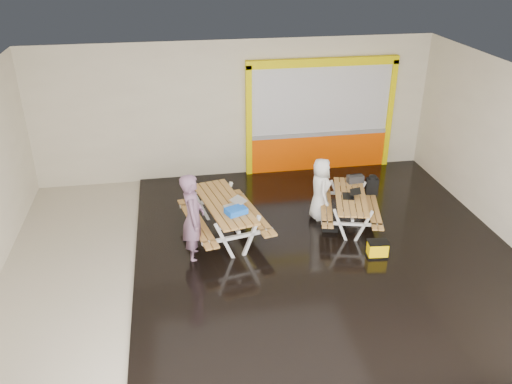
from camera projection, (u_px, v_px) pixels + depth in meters
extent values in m
cube|color=beige|center=(264.00, 257.00, 10.37)|extent=(10.00, 8.00, 0.01)
cube|color=white|center=(265.00, 82.00, 8.80)|extent=(10.00, 8.00, 0.01)
cube|color=beige|center=(235.00, 111.00, 13.11)|extent=(10.00, 0.01, 3.50)
cube|color=beige|center=(327.00, 321.00, 6.05)|extent=(10.00, 0.01, 3.50)
cube|color=black|center=(325.00, 250.00, 10.54)|extent=(7.50, 7.98, 0.05)
cube|color=#F95000|center=(318.00, 153.00, 13.94)|extent=(3.60, 0.12, 1.00)
cube|color=gray|center=(319.00, 134.00, 13.70)|extent=(3.60, 0.14, 0.10)
cube|color=silver|center=(321.00, 100.00, 13.30)|extent=(3.60, 0.08, 1.72)
cube|color=#FFEA00|center=(249.00, 123.00, 13.22)|extent=(0.14, 0.16, 2.90)
cube|color=#FFEA00|center=(389.00, 115.00, 13.79)|extent=(0.14, 0.16, 2.90)
cube|color=#FFEA00|center=(324.00, 62.00, 12.86)|extent=(3.88, 0.16, 0.20)
cube|color=#B4803F|center=(210.00, 206.00, 10.54)|extent=(0.58, 2.11, 0.04)
cube|color=#B4803F|center=(217.00, 205.00, 10.59)|extent=(0.58, 2.11, 0.04)
cube|color=#B4803F|center=(224.00, 203.00, 10.64)|extent=(0.58, 2.11, 0.04)
cube|color=#B4803F|center=(231.00, 202.00, 10.69)|extent=(0.58, 2.11, 0.04)
cube|color=#B4803F|center=(238.00, 201.00, 10.74)|extent=(0.58, 2.11, 0.04)
cube|color=white|center=(225.00, 241.00, 10.04)|extent=(0.40, 0.15, 0.85)
cube|color=white|center=(251.00, 236.00, 10.23)|extent=(0.40, 0.15, 0.85)
cube|color=white|center=(238.00, 237.00, 10.11)|extent=(1.44, 0.37, 0.06)
cube|color=white|center=(238.00, 224.00, 9.99)|extent=(0.72, 0.22, 0.06)
cube|color=white|center=(200.00, 205.00, 11.39)|extent=(0.40, 0.15, 0.85)
cube|color=white|center=(225.00, 200.00, 11.57)|extent=(0.40, 0.15, 0.85)
cube|color=white|center=(213.00, 201.00, 11.46)|extent=(1.44, 0.37, 0.06)
cube|color=white|center=(212.00, 189.00, 11.33)|extent=(0.72, 0.22, 0.06)
cube|color=white|center=(224.00, 212.00, 10.73)|extent=(0.43, 1.72, 0.06)
cube|color=#B4803F|center=(194.00, 223.00, 10.56)|extent=(0.58, 2.11, 0.04)
cube|color=#B4803F|center=(200.00, 222.00, 10.61)|extent=(0.58, 2.11, 0.04)
cube|color=#B4803F|center=(248.00, 213.00, 10.95)|extent=(0.58, 2.11, 0.04)
cube|color=#B4803F|center=(254.00, 211.00, 11.00)|extent=(0.58, 2.11, 0.04)
cube|color=#B4803F|center=(338.00, 196.00, 11.18)|extent=(0.57, 1.79, 0.04)
cube|color=#B4803F|center=(344.00, 196.00, 11.17)|extent=(0.57, 1.79, 0.04)
cube|color=#B4803F|center=(351.00, 196.00, 11.16)|extent=(0.57, 1.79, 0.04)
cube|color=#B4803F|center=(357.00, 197.00, 11.15)|extent=(0.57, 1.79, 0.04)
cube|color=#B4803F|center=(363.00, 197.00, 11.14)|extent=(0.57, 1.79, 0.04)
cube|color=white|center=(340.00, 225.00, 10.71)|extent=(0.34, 0.14, 0.73)
cube|color=white|center=(364.00, 226.00, 10.67)|extent=(0.34, 0.14, 0.73)
cube|color=white|center=(352.00, 224.00, 10.67)|extent=(1.22, 0.37, 0.05)
cube|color=white|center=(353.00, 214.00, 10.57)|extent=(0.61, 0.21, 0.05)
cube|color=white|center=(337.00, 195.00, 11.94)|extent=(0.34, 0.14, 0.73)
cube|color=white|center=(358.00, 196.00, 11.91)|extent=(0.34, 0.14, 0.73)
cube|color=white|center=(347.00, 194.00, 11.91)|extent=(1.22, 0.37, 0.05)
cube|color=white|center=(348.00, 184.00, 11.80)|extent=(0.61, 0.21, 0.05)
cube|color=white|center=(350.00, 204.00, 11.24)|extent=(0.43, 1.46, 0.05)
cube|color=#B4803F|center=(323.00, 207.00, 11.33)|extent=(0.56, 1.79, 0.04)
cube|color=#B4803F|center=(329.00, 207.00, 11.32)|extent=(0.56, 1.79, 0.04)
cube|color=#B4803F|center=(370.00, 208.00, 11.25)|extent=(0.56, 1.79, 0.04)
cube|color=#B4803F|center=(376.00, 209.00, 11.24)|extent=(0.56, 1.79, 0.04)
imported|color=#76546F|center=(193.00, 218.00, 9.96)|extent=(0.48, 0.69, 1.81)
imported|color=white|center=(320.00, 189.00, 11.37)|extent=(0.48, 0.70, 1.40)
cube|color=silver|center=(232.00, 208.00, 10.40)|extent=(0.37, 0.41, 0.02)
cube|color=silver|center=(238.00, 200.00, 10.43)|extent=(0.35, 0.40, 0.07)
cube|color=silver|center=(238.00, 200.00, 10.42)|extent=(0.30, 0.35, 0.05)
cube|color=black|center=(348.00, 196.00, 11.12)|extent=(0.31, 0.37, 0.02)
cube|color=black|center=(355.00, 192.00, 11.05)|extent=(0.29, 0.37, 0.06)
cube|color=silver|center=(355.00, 191.00, 11.05)|extent=(0.25, 0.32, 0.05)
cube|color=blue|center=(236.00, 211.00, 10.19)|extent=(0.47, 0.41, 0.12)
cube|color=black|center=(355.00, 179.00, 11.72)|extent=(0.37, 0.21, 0.16)
cylinder|color=black|center=(356.00, 174.00, 11.67)|extent=(0.27, 0.04, 0.02)
cube|color=black|center=(372.00, 186.00, 11.78)|extent=(0.29, 0.21, 0.38)
cylinder|color=black|center=(373.00, 178.00, 11.69)|extent=(0.20, 0.20, 0.10)
cube|color=black|center=(330.00, 227.00, 11.20)|extent=(0.38, 0.32, 0.12)
cube|color=black|center=(377.00, 255.00, 10.29)|extent=(0.42, 0.30, 0.04)
cube|color=#FFCB00|center=(377.00, 249.00, 10.23)|extent=(0.40, 0.27, 0.30)
cube|color=black|center=(378.00, 242.00, 10.16)|extent=(0.42, 0.30, 0.03)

